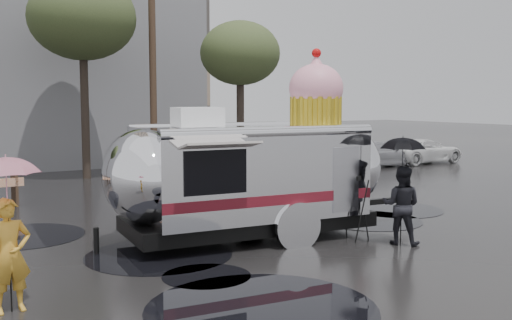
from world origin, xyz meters
TOP-DOWN VIEW (x-y plane):
  - ground at (0.00, 0.00)m, footprint 120.00×120.00m
  - puddles at (-0.35, 1.96)m, footprint 12.55×10.21m
  - utility_pole at (2.50, 14.00)m, footprint 1.60×0.28m
  - tree_mid at (0.00, 15.00)m, footprint 4.20×4.20m
  - tree_right at (6.00, 13.00)m, footprint 3.36×3.36m
  - parked_cars at (11.78, 12.00)m, footprint 13.20×1.90m
  - airstream_trailer at (0.29, 2.68)m, footprint 8.26×3.37m
  - person_left at (-5.33, 0.42)m, footprint 0.66×0.48m
  - umbrella_pink at (-5.33, 0.42)m, footprint 1.20×1.20m
  - person_right at (2.71, 0.40)m, footprint 0.86×0.94m
  - umbrella_black at (2.71, 0.40)m, footprint 1.23×1.23m
  - tripod at (2.16, 1.21)m, footprint 0.58×0.59m

SIDE VIEW (x-z plane):
  - ground at x=0.00m, z-range 0.00..0.00m
  - puddles at x=-0.35m, z-range 0.00..0.01m
  - parked_cars at x=11.78m, z-range -0.03..1.47m
  - tripod at x=2.16m, z-range 0.13..1.59m
  - person_left at x=-5.33m, z-range 0.00..1.72m
  - person_right at x=2.71m, z-range 0.00..1.73m
  - airstream_trailer at x=0.29m, z-range -0.67..3.79m
  - umbrella_pink at x=-5.33m, z-range 0.77..3.14m
  - umbrella_black at x=2.71m, z-range 0.77..3.16m
  - utility_pole at x=2.50m, z-range 0.12..9.12m
  - tree_right at x=6.00m, z-range 1.85..8.27m
  - tree_mid at x=0.00m, z-range 2.33..10.35m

